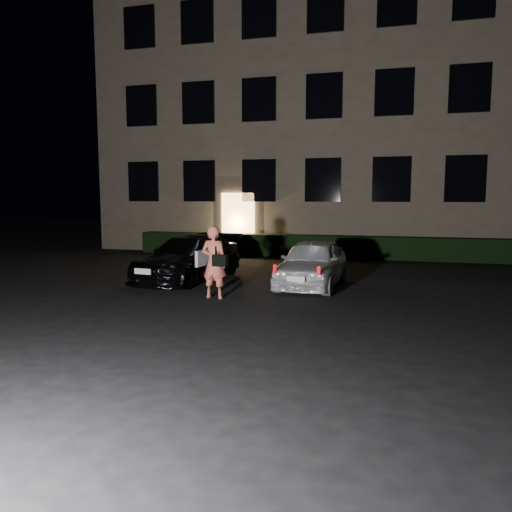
# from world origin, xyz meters

# --- Properties ---
(ground) EXTENTS (80.00, 80.00, 0.00)m
(ground) POSITION_xyz_m (0.00, 0.00, 0.00)
(ground) COLOR black
(ground) RESTS_ON ground
(building) EXTENTS (20.00, 8.11, 12.00)m
(building) POSITION_xyz_m (-0.00, 14.99, 6.00)
(building) COLOR brown
(building) RESTS_ON ground
(hedge) EXTENTS (15.00, 0.70, 0.85)m
(hedge) POSITION_xyz_m (0.00, 10.50, 0.42)
(hedge) COLOR black
(hedge) RESTS_ON ground
(sedan) EXTENTS (2.24, 4.48, 1.24)m
(sedan) POSITION_xyz_m (-2.83, 4.18, 0.62)
(sedan) COLOR black
(sedan) RESTS_ON ground
(hatch) EXTENTS (1.65, 3.71, 1.24)m
(hatch) POSITION_xyz_m (0.72, 4.07, 0.62)
(hatch) COLOR silver
(hatch) RESTS_ON ground
(man) EXTENTS (0.70, 0.46, 1.69)m
(man) POSITION_xyz_m (-1.22, 1.90, 0.85)
(man) COLOR #E76D58
(man) RESTS_ON ground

